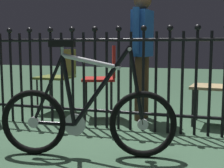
{
  "coord_description": "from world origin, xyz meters",
  "views": [
    {
      "loc": [
        0.71,
        -2.45,
        0.89
      ],
      "look_at": [
        -0.09,
        0.2,
        0.55
      ],
      "focal_mm": 49.17,
      "sensor_mm": 36.0,
      "label": 1
    }
  ],
  "objects": [
    {
      "name": "ground_plane",
      "position": [
        0.0,
        0.0,
        0.0
      ],
      "size": [
        20.0,
        20.0,
        0.0
      ],
      "primitive_type": "plane",
      "color": "#3D5F44"
    },
    {
      "name": "person_visitor",
      "position": [
        -0.02,
        1.2,
        0.9
      ],
      "size": [
        0.23,
        0.47,
        1.53
      ],
      "color": "#4C3823",
      "rests_on": "ground"
    },
    {
      "name": "bicycle",
      "position": [
        -0.19,
        -0.18,
        0.32
      ],
      "size": [
        1.41,
        0.45,
        0.94
      ],
      "color": "black",
      "rests_on": "ground"
    },
    {
      "name": "chair_olive",
      "position": [
        -1.15,
        1.29,
        0.53
      ],
      "size": [
        0.44,
        0.44,
        0.85
      ],
      "color": "black",
      "rests_on": "ground"
    },
    {
      "name": "chair_tan",
      "position": [
        0.87,
        1.14,
        0.5
      ],
      "size": [
        0.48,
        0.47,
        0.82
      ],
      "color": "black",
      "rests_on": "ground"
    },
    {
      "name": "chair_red",
      "position": [
        -0.48,
        1.16,
        0.55
      ],
      "size": [
        0.51,
        0.51,
        0.9
      ],
      "color": "black",
      "rests_on": "ground"
    },
    {
      "name": "iron_fence",
      "position": [
        -0.06,
        0.67,
        0.58
      ],
      "size": [
        3.57,
        0.07,
        1.14
      ],
      "color": "black",
      "rests_on": "ground"
    }
  ]
}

